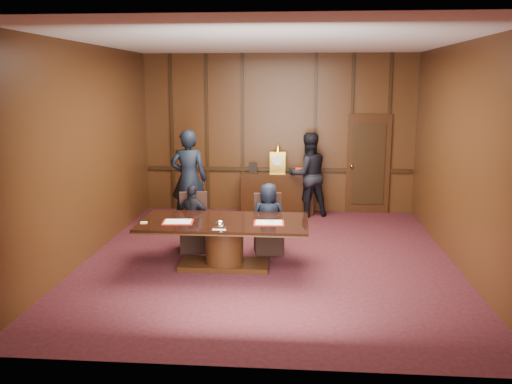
# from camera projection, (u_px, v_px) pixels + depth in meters

# --- Properties ---
(room) EXTENTS (7.00, 7.04, 3.50)m
(room) POSITION_uv_depth(u_px,v_px,m) (274.00, 155.00, 8.77)
(room) COLOR black
(room) RESTS_ON ground
(sideboard) EXTENTS (1.60, 0.45, 1.54)m
(sideboard) POSITION_uv_depth(u_px,v_px,m) (278.00, 191.00, 12.07)
(sideboard) COLOR black
(sideboard) RESTS_ON ground
(conference_table) EXTENTS (2.62, 1.32, 0.76)m
(conference_table) POSITION_uv_depth(u_px,v_px,m) (224.00, 236.00, 8.48)
(conference_table) COLOR black
(conference_table) RESTS_ON ground
(folder_left) EXTENTS (0.49, 0.37, 0.02)m
(folder_left) POSITION_uv_depth(u_px,v_px,m) (178.00, 222.00, 8.34)
(folder_left) COLOR #AC190F
(folder_left) RESTS_ON conference_table
(folder_right) EXTENTS (0.48, 0.35, 0.02)m
(folder_right) POSITION_uv_depth(u_px,v_px,m) (269.00, 223.00, 8.28)
(folder_right) COLOR #AC190F
(folder_right) RESTS_ON conference_table
(inkstand) EXTENTS (0.20, 0.14, 0.12)m
(inkstand) POSITION_uv_depth(u_px,v_px,m) (220.00, 225.00, 7.98)
(inkstand) COLOR white
(inkstand) RESTS_ON conference_table
(notepad) EXTENTS (0.11, 0.08, 0.01)m
(notepad) POSITION_uv_depth(u_px,v_px,m) (144.00, 222.00, 8.30)
(notepad) COLOR #EBED73
(notepad) RESTS_ON conference_table
(chair_left) EXTENTS (0.56, 0.56, 0.99)m
(chair_left) POSITION_uv_depth(u_px,v_px,m) (194.00, 233.00, 9.43)
(chair_left) COLOR black
(chair_left) RESTS_ON ground
(chair_right) EXTENTS (0.55, 0.55, 0.99)m
(chair_right) POSITION_uv_depth(u_px,v_px,m) (268.00, 235.00, 9.33)
(chair_right) COLOR black
(chair_right) RESTS_ON ground
(signatory_left) EXTENTS (0.73, 0.46, 1.16)m
(signatory_left) POSITION_uv_depth(u_px,v_px,m) (193.00, 218.00, 9.30)
(signatory_left) COLOR black
(signatory_left) RESTS_ON ground
(signatory_right) EXTENTS (0.64, 0.45, 1.22)m
(signatory_right) POSITION_uv_depth(u_px,v_px,m) (269.00, 218.00, 9.19)
(signatory_right) COLOR black
(signatory_right) RESTS_ON ground
(witness_left) EXTENTS (0.74, 0.50, 1.97)m
(witness_left) POSITION_uv_depth(u_px,v_px,m) (189.00, 179.00, 10.77)
(witness_left) COLOR black
(witness_left) RESTS_ON ground
(witness_right) EXTENTS (1.07, 0.95, 1.83)m
(witness_right) POSITION_uv_depth(u_px,v_px,m) (308.00, 175.00, 11.71)
(witness_right) COLOR black
(witness_right) RESTS_ON ground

